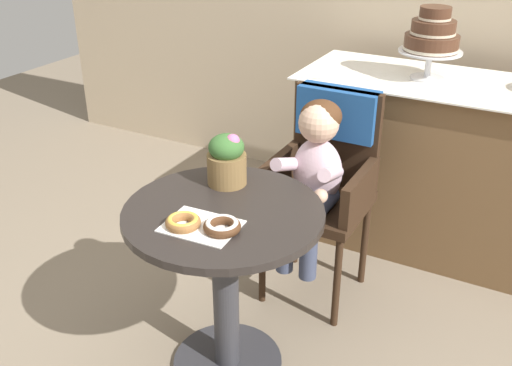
{
  "coord_description": "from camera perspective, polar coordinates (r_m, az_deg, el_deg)",
  "views": [
    {
      "loc": [
        0.95,
        -1.53,
        1.74
      ],
      "look_at": [
        0.05,
        0.15,
        0.77
      ],
      "focal_mm": 41.15,
      "sensor_mm": 36.0,
      "label": 1
    }
  ],
  "objects": [
    {
      "name": "flower_vase",
      "position": [
        2.21,
        -2.87,
        2.42
      ],
      "size": [
        0.15,
        0.15,
        0.21
      ],
      "color": "brown",
      "rests_on": "cafe_table"
    },
    {
      "name": "paper_napkin",
      "position": [
        1.98,
        -5.34,
        -4.2
      ],
      "size": [
        0.26,
        0.2,
        0.0
      ],
      "primitive_type": "cube",
      "rotation": [
        0.0,
        0.0,
        0.06
      ],
      "color": "white",
      "rests_on": "cafe_table"
    },
    {
      "name": "donut_mid",
      "position": [
        1.94,
        -3.32,
        -4.17
      ],
      "size": [
        0.13,
        0.13,
        0.04
      ],
      "color": "#4C2D19",
      "rests_on": "cafe_table"
    },
    {
      "name": "tiered_cake_stand",
      "position": [
        2.96,
        16.75,
        13.45
      ],
      "size": [
        0.3,
        0.3,
        0.34
      ],
      "color": "silver",
      "rests_on": "display_counter"
    },
    {
      "name": "seated_child",
      "position": [
        2.48,
        5.67,
        1.5
      ],
      "size": [
        0.27,
        0.32,
        0.73
      ],
      "color": "silver",
      "rests_on": "ground"
    },
    {
      "name": "ground_plane",
      "position": [
        2.51,
        -2.75,
        -17.06
      ],
      "size": [
        8.0,
        8.0,
        0.0
      ],
      "primitive_type": "plane",
      "color": "gray"
    },
    {
      "name": "cafe_table",
      "position": [
        2.18,
        -3.05,
        -7.43
      ],
      "size": [
        0.72,
        0.72,
        0.72
      ],
      "color": "#282321",
      "rests_on": "ground"
    },
    {
      "name": "wicker_chair",
      "position": [
        2.63,
        6.97,
        2.04
      ],
      "size": [
        0.42,
        0.45,
        0.95
      ],
      "rotation": [
        0.0,
        0.0,
        -0.04
      ],
      "color": "#332114",
      "rests_on": "ground"
    },
    {
      "name": "display_counter",
      "position": [
        3.13,
        18.33,
        1.32
      ],
      "size": [
        1.56,
        0.62,
        0.9
      ],
      "color": "brown",
      "rests_on": "ground"
    },
    {
      "name": "donut_front",
      "position": [
        1.97,
        -7.11,
        -3.75
      ],
      "size": [
        0.12,
        0.12,
        0.04
      ],
      "color": "#936033",
      "rests_on": "cafe_table"
    }
  ]
}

